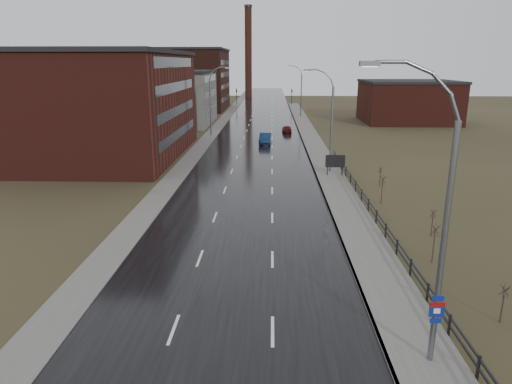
# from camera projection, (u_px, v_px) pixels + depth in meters

# --- Properties ---
(road) EXTENTS (14.00, 300.00, 0.06)m
(road) POSITION_uv_depth(u_px,v_px,m) (258.00, 138.00, 74.93)
(road) COLOR black
(road) RESTS_ON ground
(sidewalk_right) EXTENTS (3.20, 180.00, 0.18)m
(sidewalk_right) POSITION_uv_depth(u_px,v_px,m) (329.00, 174.00, 50.60)
(sidewalk_right) COLOR #595651
(sidewalk_right) RESTS_ON ground
(curb_right) EXTENTS (0.16, 180.00, 0.18)m
(curb_right) POSITION_uv_depth(u_px,v_px,m) (315.00, 174.00, 50.65)
(curb_right) COLOR slate
(curb_right) RESTS_ON ground
(sidewalk_left) EXTENTS (2.40, 260.00, 0.12)m
(sidewalk_left) POSITION_uv_depth(u_px,v_px,m) (208.00, 138.00, 75.18)
(sidewalk_left) COLOR #595651
(sidewalk_left) RESTS_ON ground
(warehouse_near) EXTENTS (22.44, 28.56, 13.50)m
(warehouse_near) POSITION_uv_depth(u_px,v_px,m) (94.00, 104.00, 59.34)
(warehouse_near) COLOR #471914
(warehouse_near) RESTS_ON ground
(warehouse_mid) EXTENTS (16.32, 20.40, 10.50)m
(warehouse_mid) POSITION_uv_depth(u_px,v_px,m) (171.00, 97.00, 91.38)
(warehouse_mid) COLOR slate
(warehouse_mid) RESTS_ON ground
(warehouse_far) EXTENTS (26.52, 24.48, 15.50)m
(warehouse_far) POSITION_uv_depth(u_px,v_px,m) (176.00, 79.00, 119.69)
(warehouse_far) COLOR #331611
(warehouse_far) RESTS_ON ground
(building_right) EXTENTS (18.36, 16.32, 8.50)m
(building_right) POSITION_uv_depth(u_px,v_px,m) (408.00, 101.00, 93.95)
(building_right) COLOR #471914
(building_right) RESTS_ON ground
(smokestack) EXTENTS (2.70, 2.70, 30.70)m
(smokestack) POSITION_uv_depth(u_px,v_px,m) (248.00, 52.00, 157.40)
(smokestack) COLOR #331611
(smokestack) RESTS_ON ground
(streetlight_main) EXTENTS (3.91, 0.29, 12.11)m
(streetlight_main) POSITION_uv_depth(u_px,v_px,m) (437.00, 225.00, 17.25)
(streetlight_main) COLOR slate
(streetlight_main) RESTS_ON ground
(streetlight_right_mid) EXTENTS (3.36, 0.28, 11.35)m
(streetlight_right_mid) POSITION_uv_depth(u_px,v_px,m) (329.00, 121.00, 50.00)
(streetlight_right_mid) COLOR slate
(streetlight_right_mid) RESTS_ON ground
(streetlight_left) EXTENTS (3.36, 0.28, 11.35)m
(streetlight_left) POSITION_uv_depth(u_px,v_px,m) (212.00, 101.00, 75.51)
(streetlight_left) COLOR slate
(streetlight_left) RESTS_ON ground
(streetlight_right_far) EXTENTS (3.36, 0.28, 11.35)m
(streetlight_right_far) POSITION_uv_depth(u_px,v_px,m) (300.00, 91.00, 101.90)
(streetlight_right_far) COLOR slate
(streetlight_right_far) RESTS_ON ground
(guardrail) EXTENTS (0.10, 53.05, 1.10)m
(guardrail) POSITION_uv_depth(u_px,v_px,m) (378.00, 218.00, 34.34)
(guardrail) COLOR black
(guardrail) RESTS_ON ground
(shrub_b) EXTENTS (0.47, 0.50, 1.97)m
(shrub_b) POSITION_uv_depth(u_px,v_px,m) (503.00, 303.00, 21.57)
(shrub_b) COLOR #382D23
(shrub_b) RESTS_ON ground
(shrub_c) EXTENTS (0.60, 0.63, 2.54)m
(shrub_c) POSITION_uv_depth(u_px,v_px,m) (434.00, 242.00, 28.02)
(shrub_c) COLOR #382D23
(shrub_c) RESTS_ON ground
(shrub_d) EXTENTS (0.48, 0.50, 1.99)m
(shrub_d) POSITION_uv_depth(u_px,v_px,m) (432.00, 222.00, 32.45)
(shrub_d) COLOR #382D23
(shrub_d) RESTS_ON ground
(shrub_e) EXTENTS (0.60, 0.63, 2.54)m
(shrub_e) POSITION_uv_depth(u_px,v_px,m) (382.00, 189.00, 39.85)
(shrub_e) COLOR #382D23
(shrub_e) RESTS_ON ground
(shrub_f) EXTENTS (0.49, 0.51, 2.04)m
(shrub_f) POSITION_uv_depth(u_px,v_px,m) (380.00, 176.00, 45.44)
(shrub_f) COLOR #382D23
(shrub_f) RESTS_ON ground
(billboard) EXTENTS (2.11, 0.17, 2.41)m
(billboard) POSITION_uv_depth(u_px,v_px,m) (335.00, 162.00, 49.26)
(billboard) COLOR black
(billboard) RESTS_ON ground
(traffic_light_left) EXTENTS (0.58, 2.73, 5.30)m
(traffic_light_left) POSITION_uv_depth(u_px,v_px,m) (236.00, 89.00, 131.61)
(traffic_light_left) COLOR black
(traffic_light_left) RESTS_ON ground
(traffic_light_right) EXTENTS (0.58, 2.73, 5.30)m
(traffic_light_right) POSITION_uv_depth(u_px,v_px,m) (292.00, 89.00, 131.10)
(traffic_light_right) COLOR black
(traffic_light_right) RESTS_ON ground
(car_near) EXTENTS (1.93, 4.95, 1.61)m
(car_near) POSITION_uv_depth(u_px,v_px,m) (265.00, 139.00, 69.40)
(car_near) COLOR #0E2346
(car_near) RESTS_ON ground
(car_far) EXTENTS (1.71, 3.80, 1.27)m
(car_far) POSITION_uv_depth(u_px,v_px,m) (287.00, 129.00, 80.65)
(car_far) COLOR #550E10
(car_far) RESTS_ON ground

